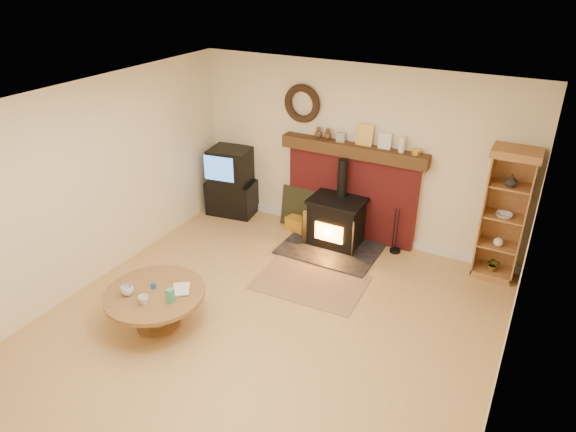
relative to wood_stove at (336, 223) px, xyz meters
The scene contains 11 objects.
ground 2.30m from the wood_stove, 88.43° to the right, with size 5.50×5.50×0.00m, color tan.
room_shell 2.57m from the wood_stove, 88.83° to the right, with size 5.02×5.52×2.61m.
chimney_breast 0.60m from the wood_stove, 80.84° to the left, with size 2.20×0.22×1.78m.
wood_stove is the anchor object (origin of this frame).
area_rug 1.15m from the wood_stove, 83.53° to the right, with size 1.42×0.97×0.01m, color brown.
tv_unit 1.98m from the wood_stove, behind, with size 0.84×0.64×1.13m.
curio_cabinet 2.30m from the wood_stove, ahead, with size 0.58×0.42×1.81m.
firelog_box 0.75m from the wood_stove, 169.67° to the left, with size 0.35×0.22×0.22m, color yellow.
leaning_painting 0.83m from the wood_stove, 160.45° to the left, with size 0.54×0.03×0.65m, color black.
fire_tools 0.93m from the wood_stove, 14.73° to the left, with size 0.16×0.16×0.70m.
coffee_table 2.93m from the wood_stove, 111.01° to the right, with size 1.15×1.15×0.64m.
Camera 1 is at (2.49, -3.94, 3.88)m, focal length 32.00 mm.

